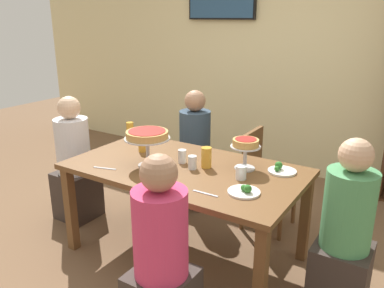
% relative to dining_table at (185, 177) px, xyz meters
% --- Properties ---
extents(ground_plane, '(12.00, 12.00, 0.00)m').
position_rel_dining_table_xyz_m(ground_plane, '(0.00, 0.00, -0.66)').
color(ground_plane, brown).
extents(rear_partition, '(8.00, 0.12, 2.80)m').
position_rel_dining_table_xyz_m(rear_partition, '(0.00, 2.20, 0.74)').
color(rear_partition, beige).
rests_on(rear_partition, ground_plane).
extents(dining_table, '(1.73, 0.97, 0.74)m').
position_rel_dining_table_xyz_m(dining_table, '(0.00, 0.00, 0.00)').
color(dining_table, brown).
rests_on(dining_table, ground_plane).
extents(diner_far_left, '(0.34, 0.34, 1.15)m').
position_rel_dining_table_xyz_m(diner_far_left, '(-0.41, 0.80, -0.17)').
color(diner_far_left, '#382D28').
rests_on(diner_far_left, ground_plane).
extents(diner_head_east, '(0.34, 0.34, 1.15)m').
position_rel_dining_table_xyz_m(diner_head_east, '(1.16, 0.02, -0.17)').
color(diner_head_east, '#382D28').
rests_on(diner_head_east, ground_plane).
extents(diner_head_west, '(0.34, 0.34, 1.15)m').
position_rel_dining_table_xyz_m(diner_head_west, '(-1.19, -0.03, -0.17)').
color(diner_head_west, '#382D28').
rests_on(diner_head_west, ground_plane).
extents(diner_near_right, '(0.34, 0.34, 1.15)m').
position_rel_dining_table_xyz_m(diner_near_right, '(0.37, -0.80, -0.17)').
color(diner_near_right, '#382D28').
rests_on(diner_near_right, ground_plane).
extents(chair_far_right, '(0.40, 0.40, 0.87)m').
position_rel_dining_table_xyz_m(chair_far_right, '(0.32, 0.76, -0.17)').
color(chair_far_right, brown).
rests_on(chair_far_right, ground_plane).
extents(deep_dish_pizza_stand, '(0.34, 0.34, 0.27)m').
position_rel_dining_table_xyz_m(deep_dish_pizza_stand, '(-0.24, -0.13, 0.31)').
color(deep_dish_pizza_stand, silver).
rests_on(deep_dish_pizza_stand, dining_table).
extents(personal_pizza_stand, '(0.22, 0.22, 0.23)m').
position_rel_dining_table_xyz_m(personal_pizza_stand, '(0.39, 0.20, 0.26)').
color(personal_pizza_stand, silver).
rests_on(personal_pizza_stand, dining_table).
extents(salad_plate_near_diner, '(0.20, 0.20, 0.07)m').
position_rel_dining_table_xyz_m(salad_plate_near_diner, '(0.64, 0.29, 0.10)').
color(salad_plate_near_diner, white).
rests_on(salad_plate_near_diner, dining_table).
extents(salad_plate_far_diner, '(0.21, 0.21, 0.07)m').
position_rel_dining_table_xyz_m(salad_plate_far_diner, '(0.57, -0.18, 0.10)').
color(salad_plate_far_diner, white).
rests_on(salad_plate_far_diner, dining_table).
extents(beer_glass_amber_tall, '(0.06, 0.06, 0.15)m').
position_rel_dining_table_xyz_m(beer_glass_amber_tall, '(-0.49, 0.10, 0.16)').
color(beer_glass_amber_tall, gold).
rests_on(beer_glass_amber_tall, dining_table).
extents(beer_glass_amber_short, '(0.07, 0.07, 0.16)m').
position_rel_dining_table_xyz_m(beer_glass_amber_short, '(-0.80, 0.31, 0.16)').
color(beer_glass_amber_short, gold).
rests_on(beer_glass_amber_short, dining_table).
extents(beer_glass_amber_spare, '(0.08, 0.08, 0.15)m').
position_rel_dining_table_xyz_m(beer_glass_amber_spare, '(0.14, 0.08, 0.16)').
color(beer_glass_amber_spare, gold).
rests_on(beer_glass_amber_spare, dining_table).
extents(water_glass_clear_near, '(0.07, 0.07, 0.10)m').
position_rel_dining_table_xyz_m(water_glass_clear_near, '(0.45, 0.01, 0.13)').
color(water_glass_clear_near, white).
rests_on(water_glass_clear_near, dining_table).
extents(water_glass_clear_far, '(0.06, 0.06, 0.10)m').
position_rel_dining_table_xyz_m(water_glass_clear_far, '(-0.06, 0.06, 0.13)').
color(water_glass_clear_far, white).
rests_on(water_glass_clear_far, dining_table).
extents(water_glass_clear_spare, '(0.06, 0.06, 0.10)m').
position_rel_dining_table_xyz_m(water_glass_clear_spare, '(0.07, -0.01, 0.13)').
color(water_glass_clear_spare, white).
rests_on(water_glass_clear_spare, dining_table).
extents(cutlery_fork_near, '(0.18, 0.07, 0.00)m').
position_rel_dining_table_xyz_m(cutlery_fork_near, '(-0.48, -0.35, 0.09)').
color(cutlery_fork_near, silver).
rests_on(cutlery_fork_near, dining_table).
extents(cutlery_knife_near, '(0.18, 0.02, 0.00)m').
position_rel_dining_table_xyz_m(cutlery_knife_near, '(0.37, -0.32, 0.09)').
color(cutlery_knife_near, silver).
rests_on(cutlery_knife_near, dining_table).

